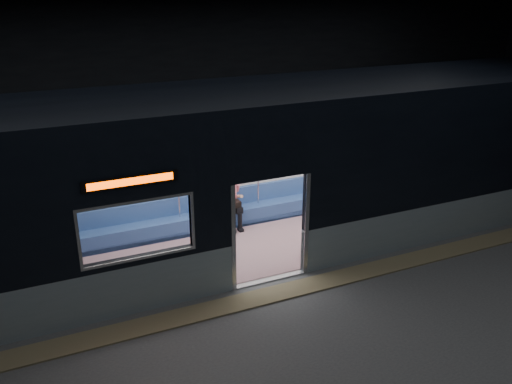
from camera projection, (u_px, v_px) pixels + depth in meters
station_floor at (296, 309)px, 9.35m from camera, size 24.00×14.00×0.01m
station_envelope at (303, 98)px, 8.03m from camera, size 24.00×14.00×5.00m
tactile_strip at (282, 292)px, 9.81m from camera, size 22.80×0.50×0.03m
metro_car at (238, 165)px, 10.84m from camera, size 18.00×3.04×3.35m
passenger at (230, 197)px, 12.18m from camera, size 0.39×0.63×1.27m
handbag at (234, 204)px, 12.04m from camera, size 0.32×0.29×0.14m
transit_map at (396, 139)px, 14.03m from camera, size 1.00×0.03×0.65m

